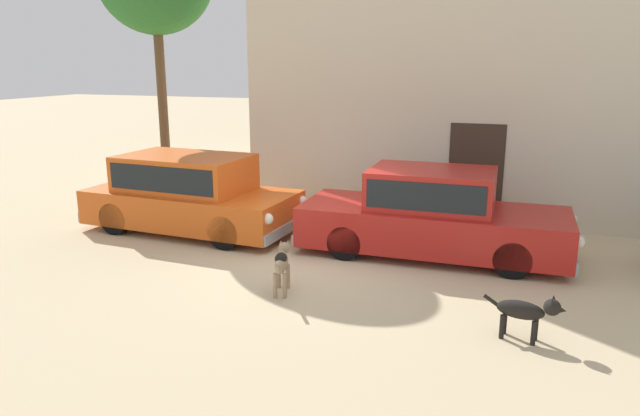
% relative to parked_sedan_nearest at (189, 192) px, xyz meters
% --- Properties ---
extents(ground_plane, '(80.00, 80.00, 0.00)m').
position_rel_parked_sedan_nearest_xyz_m(ground_plane, '(2.97, -1.01, -0.79)').
color(ground_plane, '#CCB78E').
extents(parked_sedan_nearest, '(4.40, 2.07, 1.52)m').
position_rel_parked_sedan_nearest_xyz_m(parked_sedan_nearest, '(0.00, 0.00, 0.00)').
color(parked_sedan_nearest, '#D15619').
rests_on(parked_sedan_nearest, ground_plane).
extents(parked_sedan_second, '(4.73, 1.76, 1.52)m').
position_rel_parked_sedan_nearest_xyz_m(parked_sedan_second, '(4.82, 0.06, -0.04)').
color(parked_sedan_second, '#AD1E19').
rests_on(parked_sedan_second, ground_plane).
extents(apartment_block, '(14.57, 5.26, 8.10)m').
position_rel_parked_sedan_nearest_xyz_m(apartment_block, '(7.54, 4.93, 3.26)').
color(apartment_block, beige).
rests_on(apartment_block, ground_plane).
extents(stray_dog_spotted, '(0.35, 0.96, 0.70)m').
position_rel_parked_sedan_nearest_xyz_m(stray_dog_spotted, '(3.02, -2.43, -0.32)').
color(stray_dog_spotted, '#997F60').
rests_on(stray_dog_spotted, ground_plane).
extents(stray_dog_tan, '(0.97, 0.30, 0.63)m').
position_rel_parked_sedan_nearest_xyz_m(stray_dog_tan, '(6.44, -2.88, -0.40)').
color(stray_dog_tan, black).
rests_on(stray_dog_tan, ground_plane).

